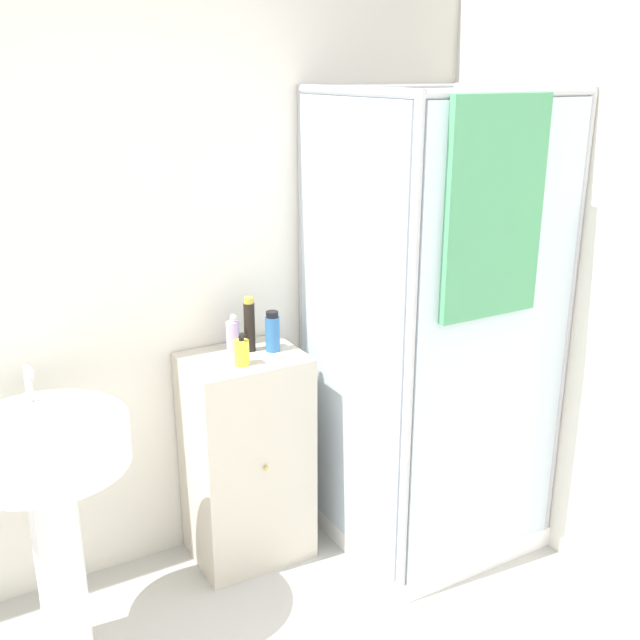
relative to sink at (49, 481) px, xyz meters
name	(u,v)px	position (x,y,z in m)	size (l,w,h in m)	color
wall_back	(87,276)	(0.28, 0.42, 0.56)	(6.40, 0.06, 2.50)	silver
shower_enclosure	(426,420)	(1.49, -0.10, -0.10)	(0.80, 0.83, 1.92)	white
vanity_cabinet	(247,458)	(0.80, 0.21, -0.24)	(0.47, 0.38, 0.90)	beige
sink	(49,481)	(0.00, 0.00, 0.00)	(0.55, 0.55, 1.03)	white
soap_dispenser	(242,352)	(0.76, 0.13, 0.27)	(0.06, 0.06, 0.13)	yellow
shampoo_bottle_tall_black	(249,325)	(0.85, 0.25, 0.32)	(0.04, 0.04, 0.22)	black
shampoo_bottle_blue	(272,332)	(0.93, 0.21, 0.29)	(0.06, 0.06, 0.17)	#2D66A3
lotion_bottle_white	(233,337)	(0.79, 0.27, 0.28)	(0.05, 0.05, 0.16)	#B299C6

